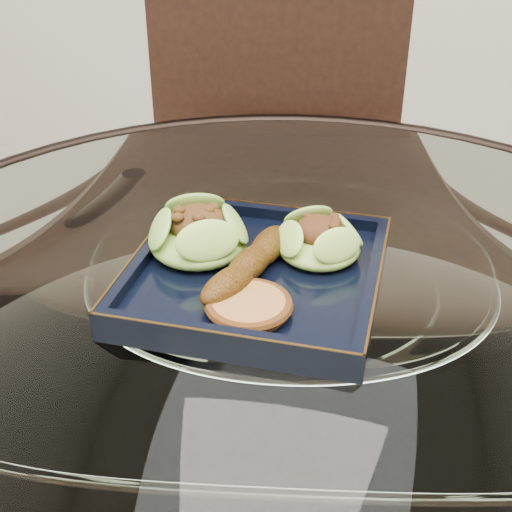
# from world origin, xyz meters

# --- Properties ---
(dining_table) EXTENTS (1.13, 1.13, 0.77)m
(dining_table) POSITION_xyz_m (-0.00, -0.00, 0.60)
(dining_table) COLOR white
(dining_table) RESTS_ON ground
(dining_chair) EXTENTS (0.53, 0.53, 1.08)m
(dining_chair) POSITION_xyz_m (-0.10, 0.45, 0.60)
(dining_chair) COLOR black
(dining_chair) RESTS_ON ground
(navy_plate) EXTENTS (0.28, 0.28, 0.02)m
(navy_plate) POSITION_xyz_m (-0.04, 0.01, 0.77)
(navy_plate) COLOR black
(navy_plate) RESTS_ON dining_table
(lettuce_wrap_left) EXTENTS (0.11, 0.11, 0.04)m
(lettuce_wrap_left) POSITION_xyz_m (-0.11, 0.04, 0.80)
(lettuce_wrap_left) COLOR #558F29
(lettuce_wrap_left) RESTS_ON navy_plate
(lettuce_wrap_right) EXTENTS (0.11, 0.11, 0.03)m
(lettuce_wrap_right) POSITION_xyz_m (0.02, 0.06, 0.80)
(lettuce_wrap_right) COLOR olive
(lettuce_wrap_right) RESTS_ON navy_plate
(roasted_plantain) EXTENTS (0.08, 0.17, 0.03)m
(roasted_plantain) POSITION_xyz_m (-0.05, 0.00, 0.80)
(roasted_plantain) COLOR #5A3409
(roasted_plantain) RESTS_ON navy_plate
(crumb_patty) EXTENTS (0.10, 0.10, 0.01)m
(crumb_patty) POSITION_xyz_m (-0.03, -0.06, 0.79)
(crumb_patty) COLOR #A36B36
(crumb_patty) RESTS_ON navy_plate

